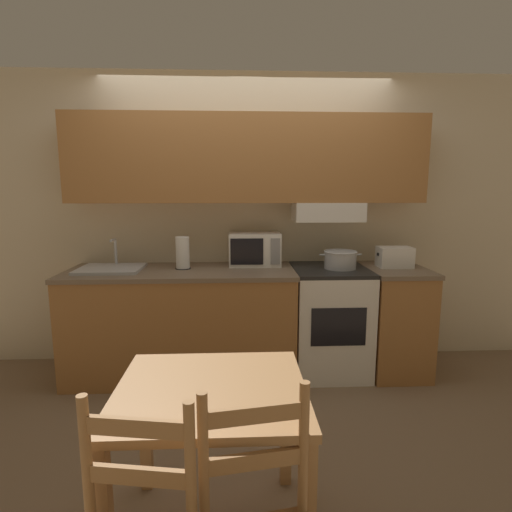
{
  "coord_description": "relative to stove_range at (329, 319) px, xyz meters",
  "views": [
    {
      "loc": [
        -0.09,
        -3.58,
        1.55
      ],
      "look_at": [
        0.05,
        -0.59,
        1.05
      ],
      "focal_mm": 28.0,
      "sensor_mm": 36.0,
      "label": 1
    }
  ],
  "objects": [
    {
      "name": "microwave",
      "position": [
        -0.63,
        0.17,
        0.59
      ],
      "size": [
        0.44,
        0.3,
        0.28
      ],
      "color": "white",
      "rests_on": "lower_counter_main"
    },
    {
      "name": "cooking_pot",
      "position": [
        0.08,
        -0.02,
        0.53
      ],
      "size": [
        0.35,
        0.28,
        0.15
      ],
      "color": "#B7BABF",
      "rests_on": "stove_range"
    },
    {
      "name": "toaster",
      "position": [
        0.55,
        0.01,
        0.54
      ],
      "size": [
        0.29,
        0.18,
        0.17
      ],
      "color": "white",
      "rests_on": "lower_counter_right_stub"
    },
    {
      "name": "sink_basin",
      "position": [
        -1.81,
        -0.01,
        0.47
      ],
      "size": [
        0.5,
        0.42,
        0.25
      ],
      "color": "#B7BABF",
      "rests_on": "lower_counter_main"
    },
    {
      "name": "lower_counter_main",
      "position": [
        -1.25,
        -0.01,
        0.0
      ],
      "size": [
        1.87,
        0.7,
        0.9
      ],
      "color": "#A36B38",
      "rests_on": "ground_plane"
    },
    {
      "name": "paper_towel_roll",
      "position": [
        -1.23,
        0.03,
        0.58
      ],
      "size": [
        0.13,
        0.13,
        0.27
      ],
      "color": "black",
      "rests_on": "lower_counter_main"
    },
    {
      "name": "ground_plane",
      "position": [
        -0.69,
        0.33,
        -0.45
      ],
      "size": [
        16.0,
        16.0,
        0.0
      ],
      "primitive_type": "plane",
      "color": "#7F664C"
    },
    {
      "name": "stove_range",
      "position": [
        0.0,
        0.0,
        0.0
      ],
      "size": [
        0.62,
        0.67,
        0.9
      ],
      "color": "white",
      "rests_on": "ground_plane"
    },
    {
      "name": "lower_counter_right_stub",
      "position": [
        0.56,
        -0.01,
        0.0
      ],
      "size": [
        0.49,
        0.7,
        0.9
      ],
      "color": "#A36B38",
      "rests_on": "ground_plane"
    },
    {
      "name": "dining_table",
      "position": [
        -0.9,
        -1.66,
        0.15
      ],
      "size": [
        0.81,
        0.72,
        0.72
      ],
      "color": "#9E7042",
      "rests_on": "ground_plane"
    },
    {
      "name": "wall_back",
      "position": [
        -0.67,
        0.26,
        1.08
      ],
      "size": [
        5.36,
        0.38,
        2.55
      ],
      "color": "beige",
      "rests_on": "ground_plane"
    }
  ]
}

